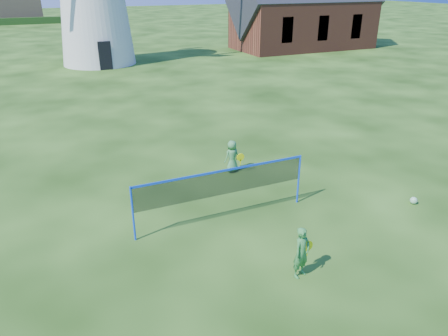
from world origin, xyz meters
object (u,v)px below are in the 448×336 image
badminton_net (222,183)px  player_boy (232,156)px  player_girl (302,253)px  chapel (304,13)px  play_ball (414,200)px

badminton_net → player_boy: 3.39m
player_girl → chapel: bearing=37.7°
play_ball → player_boy: bearing=132.1°
badminton_net → player_boy: badminton_net is taller
badminton_net → play_ball: badminton_net is taller
badminton_net → player_girl: badminton_net is taller
player_girl → player_boy: (1.06, 5.90, -0.05)m
player_boy → player_girl: bearing=69.4°
play_ball → chapel: bearing=62.1°
player_boy → play_ball: (4.01, -4.43, -0.46)m
chapel → badminton_net: chapel is taller
badminton_net → player_girl: (0.61, -3.00, -0.51)m
chapel → badminton_net: bearing=-127.5°
badminton_net → player_boy: (1.67, 2.89, -0.56)m
chapel → play_ball: size_ratio=62.95×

